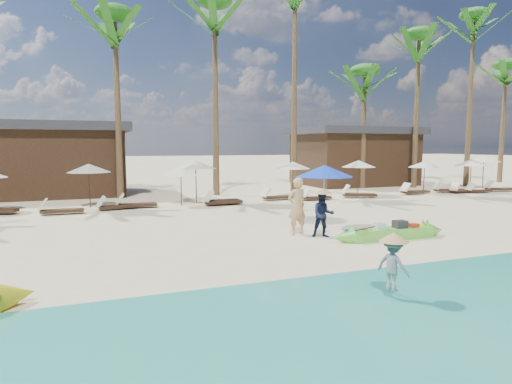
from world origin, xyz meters
name	(u,v)px	position (x,y,z in m)	size (l,w,h in m)	color
ground	(273,251)	(0.00, 0.00, 0.00)	(240.00, 240.00, 0.00)	beige
wet_sand_strip	(386,317)	(0.00, -5.00, 0.00)	(240.00, 4.50, 0.01)	tan
green_canoe	(390,233)	(4.06, 0.14, 0.19)	(4.54, 0.71, 0.58)	#5CC13A
tourist	(297,206)	(1.58, 1.78, 0.95)	(0.69, 0.46, 1.90)	tan
vendor_green	(323,215)	(2.20, 1.12, 0.74)	(0.72, 0.56, 1.48)	black
vendor_yellow	(393,265)	(0.66, -4.31, 0.69)	(0.65, 0.38, 1.01)	gray
blue_umbrella	(324,171)	(3.17, 2.80, 2.03)	(2.09, 2.09, 2.25)	#99999E
resort_parasol_4	(89,168)	(-4.92, 10.84, 1.89)	(2.04, 2.04, 2.10)	#362216
lounger_4_left	(59,210)	(-6.15, 9.17, 0.21)	(1.83, 0.59, 0.62)	#362216
lounger_4_right	(115,206)	(-3.83, 9.75, 0.20)	(1.82, 0.79, 0.60)	#362216
resort_parasol_5	(181,172)	(-0.69, 10.12, 1.67)	(1.80, 1.80, 1.85)	#362216
lounger_5_left	(134,204)	(-2.95, 9.99, 0.21)	(1.89, 0.63, 0.64)	#362216
resort_parasol_6	(196,165)	(0.28, 11.11, 1.97)	(2.12, 2.12, 2.19)	#362216
lounger_6_left	(221,201)	(1.18, 9.48, 0.21)	(1.92, 0.71, 0.64)	#362216
lounger_6_right	(220,200)	(1.27, 10.02, 0.21)	(1.86, 0.74, 0.61)	#362216
resort_parasol_7	(293,165)	(5.92, 11.22, 1.84)	(1.98, 1.98, 2.04)	#362216
lounger_7_left	(276,196)	(4.53, 10.45, 0.20)	(1.83, 0.70, 0.61)	#362216
lounger_7_right	(315,197)	(6.47, 9.63, 0.19)	(1.68, 0.53, 0.57)	#362216
resort_parasol_8	(359,164)	(9.91, 10.67, 1.89)	(2.04, 2.04, 2.10)	#362216
lounger_8_left	(357,194)	(9.29, 9.79, 0.22)	(2.04, 1.19, 0.66)	#362216
resort_parasol_9	(425,164)	(14.33, 10.17, 1.82)	(1.96, 1.96, 2.01)	#362216
lounger_9_left	(414,191)	(13.50, 10.08, 0.21)	(1.89, 0.62, 0.64)	#362216
lounger_9_right	(447,189)	(16.16, 10.10, 0.22)	(2.02, 0.99, 0.66)	#362216
resort_parasol_10	(471,162)	(17.83, 9.93, 1.89)	(2.04, 2.04, 2.10)	#362216
lounger_10_left	(461,190)	(16.75, 9.63, 0.20)	(1.81, 0.84, 0.59)	#362216
lounger_10_right	(478,190)	(17.77, 9.28, 0.19)	(1.71, 0.65, 0.57)	#362216
resort_parasol_11	(484,159)	(20.72, 11.55, 2.05)	(2.21, 2.21, 2.28)	#362216
lounger_11_left	(499,188)	(19.88, 9.54, 0.22)	(2.00, 1.13, 0.65)	#362216
palm_3	(115,42)	(-3.36, 14.27, 8.58)	(2.08, 2.08, 10.52)	brown
palm_4	(215,33)	(2.15, 14.01, 9.45)	(2.08, 2.08, 11.70)	brown
palm_5	(295,20)	(7.45, 14.38, 10.82)	(2.08, 2.08, 13.60)	brown
palm_6	(365,86)	(12.84, 14.52, 7.05)	(2.08, 2.08, 8.51)	brown
palm_7	(418,58)	(16.57, 13.68, 8.99)	(2.08, 2.08, 11.08)	brown
palm_8	(473,45)	(21.07, 13.33, 10.18)	(2.08, 2.08, 12.70)	brown
palm_9	(505,81)	(26.21, 14.81, 8.06)	(2.08, 2.08, 9.82)	brown
pavilion_west	(35,159)	(-8.00, 17.50, 2.19)	(10.80, 6.60, 4.30)	#362216
pavilion_east	(353,156)	(14.00, 17.50, 2.20)	(8.80, 6.60, 4.30)	#362216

